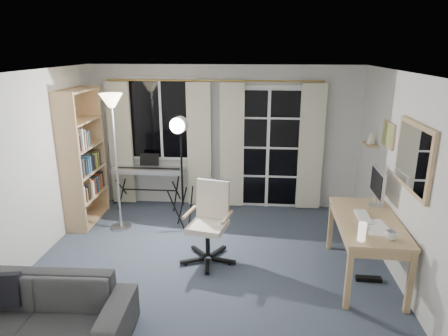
% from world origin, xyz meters
% --- Properties ---
extents(floor, '(4.50, 4.00, 0.02)m').
position_xyz_m(floor, '(0.00, 0.00, -0.01)').
color(floor, '#374250').
rests_on(floor, ground).
extents(window, '(1.20, 0.08, 1.40)m').
position_xyz_m(window, '(-1.05, 1.97, 1.50)').
color(window, white).
rests_on(window, floor).
extents(french_door, '(1.32, 0.09, 2.11)m').
position_xyz_m(french_door, '(0.75, 1.97, 1.03)').
color(french_door, white).
rests_on(french_door, floor).
extents(curtains, '(3.60, 0.07, 2.13)m').
position_xyz_m(curtains, '(-0.14, 1.88, 1.09)').
color(curtains, gold).
rests_on(curtains, floor).
extents(bookshelf, '(0.35, 0.98, 2.09)m').
position_xyz_m(bookshelf, '(-2.13, 1.10, 0.99)').
color(bookshelf, tan).
rests_on(bookshelf, floor).
extents(torchiere_lamp, '(0.36, 0.36, 2.05)m').
position_xyz_m(torchiere_lamp, '(-1.48, 0.88, 1.65)').
color(torchiere_lamp, '#B2B2B7').
rests_on(torchiere_lamp, floor).
extents(keyboard_piano, '(1.22, 0.59, 0.88)m').
position_xyz_m(keyboard_piano, '(-1.24, 1.70, 0.67)').
color(keyboard_piano, black).
rests_on(keyboard_piano, floor).
extents(studio_light, '(0.36, 0.37, 1.78)m').
position_xyz_m(studio_light, '(-0.53, 0.85, 1.43)').
color(studio_light, black).
rests_on(studio_light, floor).
extents(office_chair, '(0.72, 0.71, 1.04)m').
position_xyz_m(office_chair, '(-0.01, 0.12, 0.61)').
color(office_chair, black).
rests_on(office_chair, floor).
extents(desk, '(0.74, 1.42, 0.75)m').
position_xyz_m(desk, '(1.88, -0.19, 0.66)').
color(desk, tan).
rests_on(desk, floor).
extents(monitor, '(0.18, 0.54, 0.47)m').
position_xyz_m(monitor, '(2.08, 0.26, 1.03)').
color(monitor, silver).
rests_on(monitor, desk).
extents(desk_clutter, '(0.45, 0.85, 0.95)m').
position_xyz_m(desk_clutter, '(1.81, -0.42, 0.59)').
color(desk_clutter, white).
rests_on(desk_clutter, desk).
extents(mug, '(0.13, 0.10, 0.12)m').
position_xyz_m(mug, '(1.98, -0.69, 0.81)').
color(mug, silver).
rests_on(mug, desk).
extents(wall_mirror, '(0.04, 0.94, 0.74)m').
position_xyz_m(wall_mirror, '(2.22, -0.35, 1.55)').
color(wall_mirror, tan).
rests_on(wall_mirror, floor).
extents(framed_print, '(0.03, 0.42, 0.32)m').
position_xyz_m(framed_print, '(2.23, 0.55, 1.60)').
color(framed_print, tan).
rests_on(framed_print, floor).
extents(wall_shelf, '(0.16, 0.30, 0.18)m').
position_xyz_m(wall_shelf, '(2.16, 1.05, 1.41)').
color(wall_shelf, tan).
rests_on(wall_shelf, floor).
extents(sofa, '(1.93, 0.61, 0.75)m').
position_xyz_m(sofa, '(-1.55, -1.55, 0.38)').
color(sofa, '#2A2A2C').
rests_on(sofa, floor).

